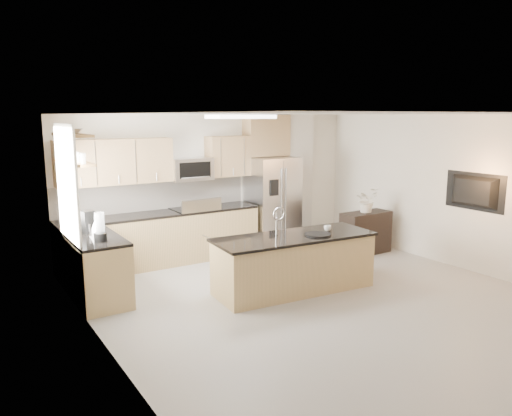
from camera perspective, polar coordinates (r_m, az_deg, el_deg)
floor at (r=7.22m, az=7.78°, el=-10.51°), size 6.50×6.50×0.00m
ceiling at (r=6.74m, az=8.34°, el=10.60°), size 6.00×6.50×0.02m
wall_back at (r=9.54m, az=-4.68°, el=2.79°), size 6.00×0.02×2.60m
wall_left at (r=5.46m, az=-16.80°, el=-3.48°), size 0.02×6.50×2.60m
wall_right at (r=9.07m, az=22.67°, el=1.61°), size 0.02×6.50×2.60m
back_counter at (r=8.90m, az=-10.64°, el=-3.34°), size 3.55×0.66×1.44m
left_counter at (r=7.48m, az=-17.92°, el=-6.44°), size 0.66×1.50×0.92m
range at (r=9.13m, az=-6.98°, el=-2.88°), size 0.76×0.64×1.14m
upper_cabinets at (r=8.80m, az=-11.79°, el=5.40°), size 3.50×0.33×0.75m
microwave at (r=9.05m, az=-7.48°, el=4.43°), size 0.76×0.40×0.40m
refrigerator at (r=9.82m, az=1.86°, el=0.63°), size 0.92×0.78×1.78m
partition_column at (r=10.38m, az=4.65°, el=3.42°), size 0.60×0.30×2.60m
window at (r=7.17m, az=-20.79°, el=2.40°), size 0.04×1.15×1.65m
shelf_lower at (r=7.26m, az=-20.13°, el=4.93°), size 0.30×1.20×0.04m
shelf_upper at (r=7.24m, az=-20.31°, el=7.84°), size 0.30×1.20×0.04m
ceiling_fixture at (r=7.81m, az=-1.74°, el=10.39°), size 1.00×0.50×0.06m
island at (r=7.47m, az=4.36°, el=-6.27°), size 2.49×1.06×1.26m
credenza at (r=9.66m, az=12.41°, el=-2.77°), size 1.00×0.44×0.79m
cup at (r=7.69m, az=8.18°, el=-2.30°), size 0.14×0.14×0.09m
platter at (r=7.42m, az=7.07°, el=-3.02°), size 0.45×0.45×0.02m
blender at (r=6.96m, az=-17.41°, el=-2.30°), size 0.17×0.17×0.39m
kettle at (r=7.38m, az=-17.85°, el=-2.08°), size 0.20×0.20×0.25m
coffee_maker at (r=7.55m, az=-18.78°, el=-1.54°), size 0.22×0.25×0.32m
bowl at (r=7.30m, az=-20.45°, el=8.34°), size 0.48×0.48×0.09m
flower_vase at (r=9.50m, az=12.55°, el=1.58°), size 0.64×0.56×0.70m
television at (r=8.88m, az=23.40°, el=1.71°), size 0.14×1.08×0.62m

